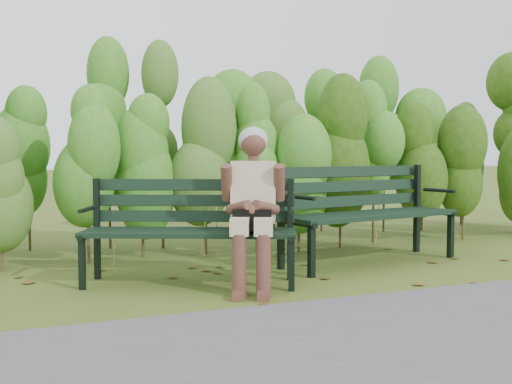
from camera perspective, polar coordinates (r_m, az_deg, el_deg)
name	(u,v)px	position (r m, az deg, el deg)	size (l,w,h in m)	color
ground	(271,278)	(5.42, 1.41, -8.15)	(80.00, 80.00, 0.00)	#3E541A
footpath	(428,352)	(3.58, 16.07, -14.44)	(60.00, 2.50, 0.01)	#474749
hedge_band	(208,141)	(7.06, -4.64, 4.84)	(11.04, 1.67, 2.42)	#47381E
leaf_litter	(269,283)	(5.20, 1.21, -8.63)	(5.71, 2.16, 0.01)	brown
bench_left	(191,222)	(5.18, -6.19, -2.83)	(1.87, 1.25, 0.89)	black
bench_right	(363,205)	(6.23, 10.20, -1.26)	(2.06, 1.01, 0.99)	black
seated_woman	(253,197)	(4.93, -0.31, -0.53)	(0.64, 0.84, 1.34)	#BEB38A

